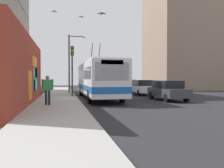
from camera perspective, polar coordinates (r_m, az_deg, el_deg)
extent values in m
plane|color=#232326|center=(20.36, -8.21, -3.62)|extent=(80.00, 80.00, 0.00)
cube|color=#9E9B93|center=(20.31, -12.72, -3.44)|extent=(48.00, 3.20, 0.15)
cube|color=maroon|center=(16.47, -19.06, 2.83)|extent=(14.19, 0.30, 4.42)
cube|color=orange|center=(17.72, -18.06, 5.11)|extent=(1.61, 0.02, 0.71)
cube|color=yellow|center=(19.06, -17.61, 3.64)|extent=(1.28, 0.02, 1.54)
cube|color=#33D8E5|center=(18.65, -17.71, 1.18)|extent=(2.15, 0.02, 1.68)
cube|color=orange|center=(15.67, -18.81, -0.29)|extent=(1.72, 0.02, 1.79)
cube|color=blue|center=(17.80, -17.98, -0.22)|extent=(1.08, 0.02, 0.81)
cube|color=black|center=(32.46, -20.01, 5.95)|extent=(8.24, 0.04, 1.10)
cube|color=black|center=(32.88, -20.06, 11.51)|extent=(8.24, 0.04, 1.10)
cube|color=black|center=(33.59, -20.11, 16.89)|extent=(8.24, 0.04, 1.10)
cube|color=gray|center=(40.73, 15.64, 14.36)|extent=(10.31, 8.87, 21.90)
cube|color=black|center=(42.01, 21.00, 4.88)|extent=(8.77, 0.04, 1.10)
cube|color=black|center=(42.33, 21.04, 9.21)|extent=(8.77, 0.04, 1.10)
cube|color=black|center=(42.88, 21.07, 13.45)|extent=(8.77, 0.04, 1.10)
cube|color=black|center=(43.67, 21.11, 17.56)|extent=(8.77, 0.04, 1.10)
cube|color=silver|center=(20.71, -3.29, 1.29)|extent=(11.63, 2.57, 2.57)
cube|color=silver|center=(20.75, -3.29, 5.01)|extent=(11.17, 2.36, 0.12)
cube|color=#1959A5|center=(20.72, -3.29, -0.75)|extent=(11.65, 2.59, 0.44)
cube|color=black|center=(15.01, 0.04, 2.97)|extent=(0.04, 2.18, 1.16)
cube|color=black|center=(20.71, -3.29, 2.36)|extent=(10.70, 2.60, 0.82)
cube|color=orange|center=(15.05, 0.03, 5.20)|extent=(0.06, 1.41, 0.28)
cylinder|color=black|center=(22.59, -3.08, 6.85)|extent=(1.43, 0.06, 2.00)
cylinder|color=black|center=(22.49, -4.86, 6.87)|extent=(1.43, 0.06, 2.00)
cylinder|color=black|center=(17.33, 2.39, -2.83)|extent=(1.00, 0.28, 1.00)
cylinder|color=black|center=(16.91, -5.29, -2.94)|extent=(1.00, 0.28, 1.00)
cylinder|color=black|center=(24.60, -1.90, -1.58)|extent=(1.00, 0.28, 1.00)
cylinder|color=black|center=(24.31, -7.32, -1.62)|extent=(1.00, 0.28, 1.00)
cube|color=#38383D|center=(19.69, 13.07, -1.92)|extent=(4.53, 1.76, 0.66)
cube|color=black|center=(19.75, 12.97, -0.08)|extent=(2.72, 1.58, 0.60)
cylinder|color=black|center=(18.74, 17.16, -3.12)|extent=(0.64, 0.22, 0.64)
cylinder|color=black|center=(18.03, 12.83, -3.27)|extent=(0.64, 0.22, 0.64)
cylinder|color=black|center=(21.39, 13.26, -2.54)|extent=(0.64, 0.22, 0.64)
cylinder|color=black|center=(20.78, 9.37, -2.64)|extent=(0.64, 0.22, 0.64)
cube|color=white|center=(25.50, 7.11, -1.15)|extent=(4.42, 1.82, 0.66)
cube|color=black|center=(25.56, 7.05, 0.27)|extent=(2.65, 1.64, 0.60)
cylinder|color=black|center=(24.43, 10.02, -2.04)|extent=(0.64, 0.22, 0.64)
cylinder|color=black|center=(23.87, 6.41, -2.11)|extent=(0.64, 0.22, 0.64)
cylinder|color=black|center=(27.16, 7.72, -1.69)|extent=(0.64, 0.22, 0.64)
cylinder|color=black|center=(26.66, 4.44, -1.74)|extent=(0.64, 0.22, 0.64)
cube|color=black|center=(31.24, 3.51, -0.67)|extent=(4.94, 1.92, 0.66)
cube|color=black|center=(31.32, 3.46, 0.49)|extent=(2.97, 1.73, 0.60)
cylinder|color=black|center=(29.94, 5.93, -1.40)|extent=(0.64, 0.22, 0.64)
cylinder|color=black|center=(29.45, 2.74, -1.44)|extent=(0.64, 0.22, 0.64)
cylinder|color=black|center=(33.05, 4.19, -1.13)|extent=(0.64, 0.22, 0.64)
cylinder|color=black|center=(32.62, 1.29, -1.16)|extent=(0.64, 0.22, 0.64)
cylinder|color=#1E1E2D|center=(15.12, -14.68, -3.14)|extent=(0.14, 0.14, 0.88)
cylinder|color=#1E1E2D|center=(15.13, -15.37, -3.14)|extent=(0.14, 0.14, 0.88)
cube|color=#338C4C|center=(15.09, -15.04, -0.21)|extent=(0.22, 0.52, 0.66)
cylinder|color=#338C4C|center=(15.07, -13.88, -0.08)|extent=(0.09, 0.09, 0.63)
cylinder|color=#338C4C|center=(15.11, -16.21, -0.09)|extent=(0.09, 0.09, 0.63)
sphere|color=#936B4C|center=(15.08, -15.05, 1.50)|extent=(0.24, 0.24, 0.24)
cylinder|color=#2D382D|center=(21.92, -9.42, 3.02)|extent=(0.14, 0.14, 4.51)
cube|color=black|center=(21.83, -9.42, 7.77)|extent=(0.20, 0.28, 0.84)
sphere|color=red|center=(21.75, -9.41, 8.54)|extent=(0.18, 0.18, 0.18)
sphere|color=yellow|center=(21.72, -9.40, 7.80)|extent=(0.18, 0.18, 0.18)
sphere|color=green|center=(21.69, -9.40, 7.07)|extent=(0.18, 0.18, 0.18)
cylinder|color=#4C4C51|center=(27.22, -10.13, 4.73)|extent=(0.18, 0.18, 6.44)
cylinder|color=#4C4C51|center=(27.61, -8.41, 11.10)|extent=(0.10, 1.65, 0.10)
ellipsoid|color=silver|center=(27.66, -6.67, 10.98)|extent=(0.44, 0.28, 0.20)
ellipsoid|color=#47474C|center=(17.14, -2.50, 16.30)|extent=(0.32, 0.14, 0.12)
cube|color=#47474C|center=(17.17, -2.02, 16.38)|extent=(0.20, 0.27, 0.10)
cube|color=#47474C|center=(17.13, -2.98, 16.42)|extent=(0.20, 0.27, 0.10)
ellipsoid|color=gray|center=(25.16, -7.26, 15.49)|extent=(0.32, 0.14, 0.12)
cube|color=gray|center=(25.18, -6.93, 15.55)|extent=(0.20, 0.27, 0.13)
cube|color=gray|center=(25.16, -7.59, 15.56)|extent=(0.20, 0.27, 0.13)
ellipsoid|color=slate|center=(24.82, -13.52, 16.33)|extent=(0.32, 0.14, 0.12)
cube|color=slate|center=(24.82, -13.18, 16.40)|extent=(0.20, 0.24, 0.18)
cube|color=slate|center=(24.83, -13.86, 16.39)|extent=(0.20, 0.24, 0.18)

